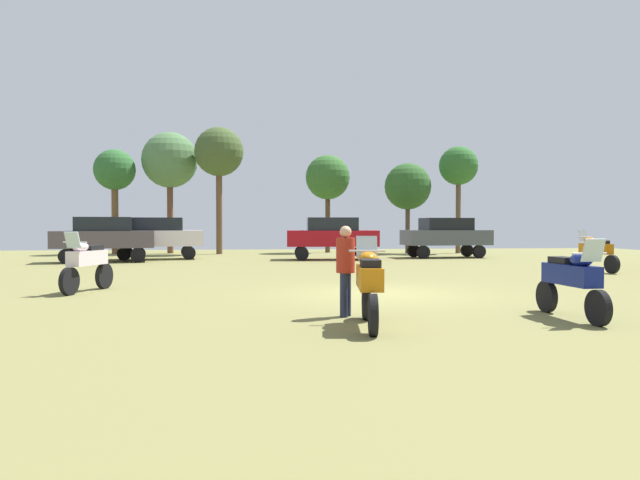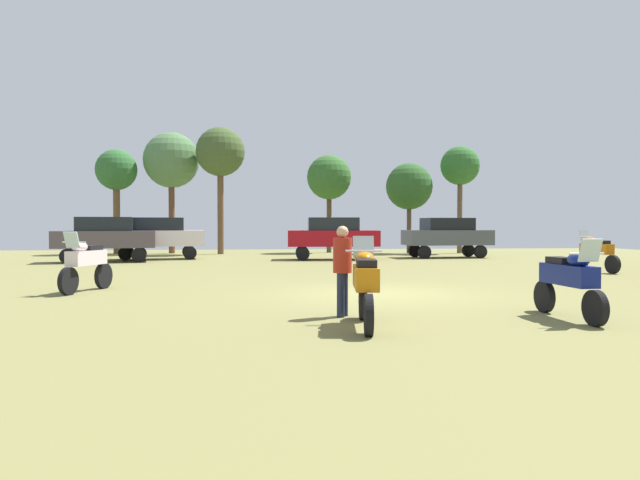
{
  "view_description": "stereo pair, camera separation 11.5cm",
  "coord_description": "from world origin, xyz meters",
  "px_view_note": "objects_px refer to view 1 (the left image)",
  "views": [
    {
      "loc": [
        -2.93,
        -14.14,
        1.69
      ],
      "look_at": [
        -0.78,
        6.48,
        1.15
      ],
      "focal_mm": 33.53,
      "sensor_mm": 36.0,
      "label": 1
    },
    {
      "loc": [
        -2.82,
        -14.15,
        1.69
      ],
      "look_at": [
        -0.78,
        6.48,
        1.15
      ],
      "focal_mm": 33.53,
      "sensor_mm": 36.0,
      "label": 2
    }
  ],
  "objects_px": {
    "motorcycle_1": "(595,251)",
    "tree_4": "(115,172)",
    "person_1": "(346,264)",
    "motorcycle_3": "(572,279)",
    "car_2": "(104,236)",
    "motorcycle_5": "(87,262)",
    "car_1": "(157,235)",
    "tree_1": "(408,187)",
    "car_3": "(446,234)",
    "tree_2": "(219,153)",
    "tree_5": "(458,167)",
    "motorcycle_7": "(369,283)",
    "car_4": "(332,235)",
    "tree_6": "(170,161)",
    "tree_3": "(328,178)"
  },
  "relations": [
    {
      "from": "tree_2",
      "to": "tree_4",
      "type": "height_order",
      "value": "tree_2"
    },
    {
      "from": "motorcycle_1",
      "to": "car_2",
      "type": "relative_size",
      "value": 0.48
    },
    {
      "from": "person_1",
      "to": "motorcycle_1",
      "type": "bearing_deg",
      "value": -18.79
    },
    {
      "from": "motorcycle_7",
      "to": "car_2",
      "type": "xyz_separation_m",
      "value": [
        -8.6,
        17.74,
        0.45
      ]
    },
    {
      "from": "tree_3",
      "to": "tree_2",
      "type": "bearing_deg",
      "value": -169.83
    },
    {
      "from": "motorcycle_3",
      "to": "car_3",
      "type": "xyz_separation_m",
      "value": [
        3.95,
        19.33,
        0.46
      ]
    },
    {
      "from": "motorcycle_1",
      "to": "tree_1",
      "type": "bearing_deg",
      "value": 92.88
    },
    {
      "from": "motorcycle_5",
      "to": "tree_5",
      "type": "bearing_deg",
      "value": -112.89
    },
    {
      "from": "motorcycle_3",
      "to": "car_2",
      "type": "xyz_separation_m",
      "value": [
        -12.3,
        17.29,
        0.46
      ]
    },
    {
      "from": "tree_3",
      "to": "car_2",
      "type": "bearing_deg",
      "value": -143.76
    },
    {
      "from": "motorcycle_1",
      "to": "tree_4",
      "type": "bearing_deg",
      "value": 133.22
    },
    {
      "from": "motorcycle_1",
      "to": "motorcycle_3",
      "type": "relative_size",
      "value": 0.99
    },
    {
      "from": "tree_1",
      "to": "tree_4",
      "type": "height_order",
      "value": "tree_4"
    },
    {
      "from": "motorcycle_1",
      "to": "motorcycle_3",
      "type": "xyz_separation_m",
      "value": [
        -6.32,
        -9.9,
        -0.02
      ]
    },
    {
      "from": "car_4",
      "to": "person_1",
      "type": "height_order",
      "value": "car_4"
    },
    {
      "from": "motorcycle_5",
      "to": "car_3",
      "type": "height_order",
      "value": "car_3"
    },
    {
      "from": "motorcycle_1",
      "to": "person_1",
      "type": "relative_size",
      "value": 1.33
    },
    {
      "from": "motorcycle_5",
      "to": "car_3",
      "type": "bearing_deg",
      "value": -116.51
    },
    {
      "from": "motorcycle_3",
      "to": "motorcycle_5",
      "type": "distance_m",
      "value": 11.03
    },
    {
      "from": "motorcycle_3",
      "to": "car_1",
      "type": "distance_m",
      "value": 21.92
    },
    {
      "from": "car_2",
      "to": "tree_1",
      "type": "relative_size",
      "value": 0.87
    },
    {
      "from": "motorcycle_3",
      "to": "motorcycle_5",
      "type": "height_order",
      "value": "motorcycle_5"
    },
    {
      "from": "motorcycle_5",
      "to": "tree_2",
      "type": "xyz_separation_m",
      "value": [
        2.03,
        18.94,
        4.96
      ]
    },
    {
      "from": "car_3",
      "to": "tree_5",
      "type": "xyz_separation_m",
      "value": [
        2.16,
        4.44,
        3.84
      ]
    },
    {
      "from": "motorcycle_5",
      "to": "person_1",
      "type": "bearing_deg",
      "value": 159.33
    },
    {
      "from": "tree_4",
      "to": "tree_6",
      "type": "bearing_deg",
      "value": 8.78
    },
    {
      "from": "motorcycle_1",
      "to": "tree_4",
      "type": "distance_m",
      "value": 25.2
    },
    {
      "from": "motorcycle_5",
      "to": "tree_2",
      "type": "bearing_deg",
      "value": -78.53
    },
    {
      "from": "motorcycle_5",
      "to": "tree_5",
      "type": "xyz_separation_m",
      "value": [
        15.82,
        18.53,
        4.27
      ]
    },
    {
      "from": "motorcycle_1",
      "to": "car_4",
      "type": "relative_size",
      "value": 0.5
    },
    {
      "from": "car_3",
      "to": "person_1",
      "type": "xyz_separation_m",
      "value": [
        -7.89,
        -18.65,
        -0.21
      ]
    },
    {
      "from": "motorcycle_1",
      "to": "car_2",
      "type": "bearing_deg",
      "value": 148.58
    },
    {
      "from": "motorcycle_7",
      "to": "tree_1",
      "type": "bearing_deg",
      "value": 80.81
    },
    {
      "from": "car_3",
      "to": "tree_1",
      "type": "xyz_separation_m",
      "value": [
        -0.79,
        4.64,
        2.69
      ]
    },
    {
      "from": "motorcycle_5",
      "to": "tree_5",
      "type": "distance_m",
      "value": 24.74
    },
    {
      "from": "tree_1",
      "to": "tree_2",
      "type": "relative_size",
      "value": 0.73
    },
    {
      "from": "car_4",
      "to": "car_2",
      "type": "bearing_deg",
      "value": 97.98
    },
    {
      "from": "motorcycle_3",
      "to": "tree_4",
      "type": "height_order",
      "value": "tree_4"
    },
    {
      "from": "tree_3",
      "to": "tree_1",
      "type": "bearing_deg",
      "value": -16.46
    },
    {
      "from": "car_1",
      "to": "tree_4",
      "type": "bearing_deg",
      "value": 21.45
    },
    {
      "from": "car_4",
      "to": "tree_6",
      "type": "distance_m",
      "value": 11.91
    },
    {
      "from": "person_1",
      "to": "tree_4",
      "type": "height_order",
      "value": "tree_4"
    },
    {
      "from": "car_3",
      "to": "tree_1",
      "type": "bearing_deg",
      "value": 5.21
    },
    {
      "from": "car_3",
      "to": "tree_6",
      "type": "height_order",
      "value": "tree_6"
    },
    {
      "from": "car_4",
      "to": "tree_6",
      "type": "height_order",
      "value": "tree_6"
    },
    {
      "from": "motorcycle_5",
      "to": "car_1",
      "type": "height_order",
      "value": "car_1"
    },
    {
      "from": "car_4",
      "to": "person_1",
      "type": "relative_size",
      "value": 2.67
    },
    {
      "from": "motorcycle_5",
      "to": "motorcycle_7",
      "type": "xyz_separation_m",
      "value": [
        6.0,
        -5.68,
        -0.01
      ]
    },
    {
      "from": "tree_5",
      "to": "person_1",
      "type": "bearing_deg",
      "value": -113.52
    },
    {
      "from": "tree_1",
      "to": "tree_5",
      "type": "height_order",
      "value": "tree_5"
    }
  ]
}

